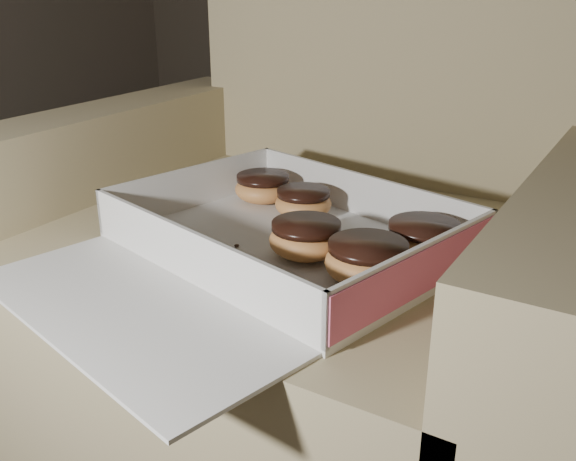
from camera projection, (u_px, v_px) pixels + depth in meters
The scene contains 12 objects.
floor at pixel (159, 356), 1.38m from camera, with size 4.50×4.50×0.00m, color black.
armchair at pixel (313, 284), 1.05m from camera, with size 0.89×0.75×0.93m.
bakery_box at pixel (265, 250), 0.84m from camera, with size 0.54×0.60×0.07m.
donut_a at pixel (303, 202), 0.96m from camera, with size 0.09×0.09×0.04m.
donut_b at pixel (424, 240), 0.82m from camera, with size 0.10×0.10×0.05m.
donut_c at pixel (368, 261), 0.76m from camera, with size 0.10×0.10×0.05m.
donut_d at pixel (263, 187), 1.03m from camera, with size 0.09×0.09×0.05m.
donut_e at pixel (306, 238), 0.83m from camera, with size 0.10×0.10×0.05m.
crumb_a at pixel (321, 301), 0.72m from camera, with size 0.01×0.01×0.00m, color black.
crumb_b at pixel (237, 246), 0.86m from camera, with size 0.01×0.01×0.00m, color black.
crumb_c at pixel (322, 295), 0.73m from camera, with size 0.01×0.01×0.00m, color black.
crumb_d at pixel (361, 280), 0.77m from camera, with size 0.01×0.01×0.00m, color black.
Camera 1 is at (0.85, -0.86, 0.77)m, focal length 40.00 mm.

